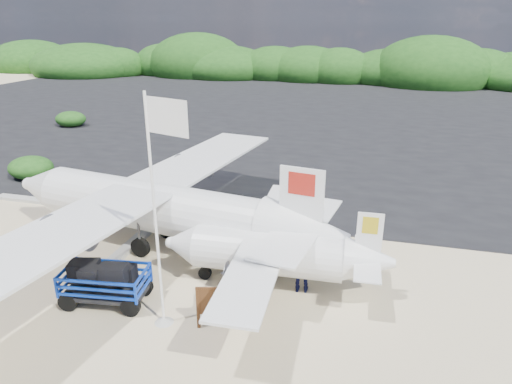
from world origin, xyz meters
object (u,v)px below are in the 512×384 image
flagpole (164,322)px  crew_a (181,217)px  baggage_cart (108,302)px  aircraft_small (204,98)px  signboard (224,327)px  crew_c (303,266)px  aircraft_large (481,139)px  crew_b (247,242)px

flagpole → crew_a: (-1.83, 5.61, 0.76)m
baggage_cart → aircraft_small: 39.58m
signboard → crew_a: crew_a is taller
baggage_cart → flagpole: bearing=-19.7°
crew_c → aircraft_small: bearing=-69.0°
baggage_cart → signboard: size_ratio=1.66×
crew_a → aircraft_small: bearing=-57.7°
flagpole → aircraft_large: flagpole is taller
crew_c → flagpole: bearing=31.7°
flagpole → aircraft_large: bearing=63.0°
baggage_cart → flagpole: flagpole is taller
crew_c → aircraft_large: (9.67, 23.54, -0.94)m
signboard → crew_c: crew_c is taller
crew_b → aircraft_small: size_ratio=0.19×
crew_c → crew_a: bearing=-32.5°
flagpole → crew_b: 4.45m
crew_a → aircraft_large: bearing=-113.2°
crew_b → aircraft_large: 25.09m
aircraft_large → crew_b: bearing=70.5°
baggage_cart → aircraft_small: size_ratio=0.36×
crew_a → aircraft_large: (15.16, 20.59, -0.76)m
flagpole → crew_b: bearing=71.8°
signboard → crew_c: 3.22m
crew_c → aircraft_small: crew_c is taller
flagpole → crew_b: size_ratio=4.53×
flagpole → crew_a: 5.95m
crew_b → crew_c: 2.76m
crew_a → crew_b: crew_a is taller
crew_a → aircraft_small: 34.81m
flagpole → signboard: (1.80, 0.22, 0.00)m
baggage_cart → aircraft_large: aircraft_large is taller
crew_a → crew_b: size_ratio=1.02×
crew_b → aircraft_large: bearing=-129.5°
aircraft_large → signboard: bearing=75.0°
baggage_cart → crew_b: (3.53, 3.68, 0.74)m
crew_a → crew_c: (5.50, -2.95, 0.18)m
baggage_cart → aircraft_large: bearing=52.0°
crew_c → aircraft_small: size_ratio=0.24×
signboard → crew_b: 4.03m
aircraft_large → aircraft_small: bearing=-15.8°
flagpole → aircraft_small: 40.70m
flagpole → signboard: 1.81m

